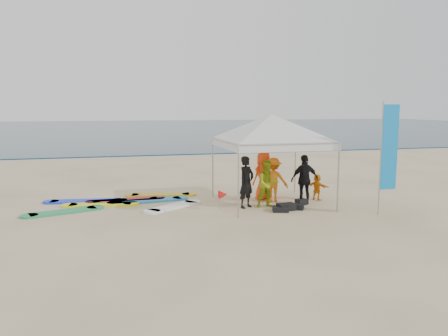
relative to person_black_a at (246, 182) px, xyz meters
name	(u,v)px	position (x,y,z in m)	size (l,w,h in m)	color
ground	(238,221)	(-0.77, -1.55, -0.85)	(120.00, 120.00, 0.00)	beige
ocean	(131,128)	(-0.77, 58.45, -0.81)	(160.00, 84.00, 0.08)	#0C2633
shoreline_foam	(162,156)	(-0.77, 16.65, -0.85)	(160.00, 1.20, 0.01)	silver
person_black_a	(246,182)	(0.00, 0.00, 0.00)	(0.62, 0.41, 1.71)	black
person_yellow	(268,184)	(0.70, -0.13, -0.07)	(0.76, 0.59, 1.57)	#A4B81A
person_orange_a	(273,180)	(1.19, 0.62, -0.08)	(1.01, 0.58, 1.56)	orange
person_black_b	(305,179)	(2.09, 0.03, 0.00)	(1.00, 0.41, 1.70)	black
person_orange_b	(263,176)	(0.99, 1.09, 0.01)	(0.85, 0.55, 1.73)	#FD4916
person_seated	(317,187)	(2.82, 0.51, -0.39)	(0.86, 0.28, 0.93)	orange
canopy_tent	(271,114)	(0.98, 0.37, 2.20)	(4.65, 4.65, 3.51)	#A5A5A8
feather_flag	(389,149)	(3.86, -2.03, 1.19)	(0.59, 0.04, 3.48)	#A5A5A8
marker_pennant	(223,195)	(-0.82, -0.09, -0.36)	(0.28, 0.28, 0.64)	#A5A5A8
gear_pile	(289,207)	(1.26, -0.63, -0.76)	(1.56, 1.17, 0.22)	black
surfboard_spread	(123,202)	(-3.93, 1.69, -0.82)	(5.41, 3.27, 0.07)	#1C37F0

